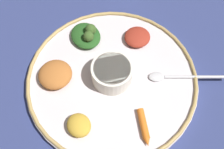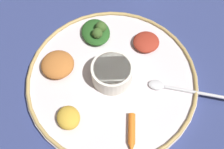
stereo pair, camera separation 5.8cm
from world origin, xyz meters
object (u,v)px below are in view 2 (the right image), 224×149
(spoon, at_px, (176,89))
(greens_pile, at_px, (96,32))
(center_bowl, at_px, (112,72))
(carrot_near_spoon, at_px, (132,132))

(spoon, height_order, greens_pile, greens_pile)
(center_bowl, relative_size, greens_pile, 0.85)
(greens_pile, bearing_deg, carrot_near_spoon, 38.50)
(spoon, relative_size, greens_pile, 1.71)
(spoon, distance_m, carrot_near_spoon, 0.14)
(center_bowl, bearing_deg, greens_pile, -141.36)
(spoon, bearing_deg, carrot_near_spoon, -25.11)
(center_bowl, bearing_deg, carrot_near_spoon, 38.37)
(center_bowl, distance_m, spoon, 0.14)
(greens_pile, height_order, carrot_near_spoon, greens_pile)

